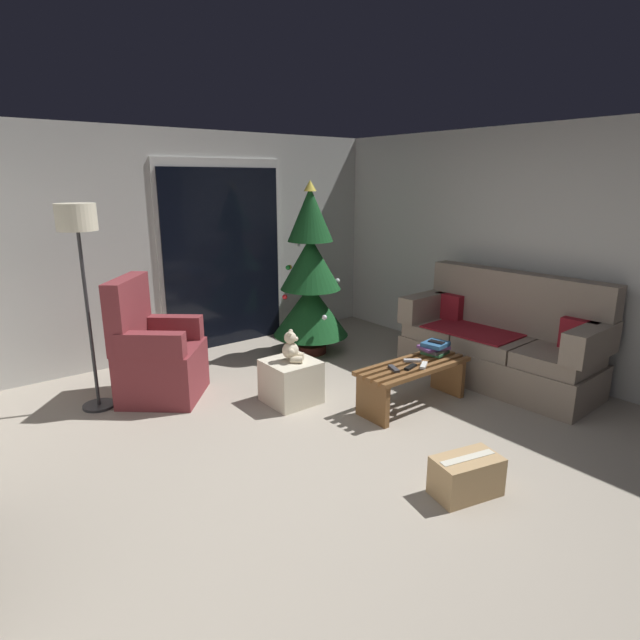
# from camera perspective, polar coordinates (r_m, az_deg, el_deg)

# --- Properties ---
(ground_plane) EXTENTS (7.00, 7.00, 0.00)m
(ground_plane) POSITION_cam_1_polar(r_m,az_deg,el_deg) (3.86, 1.76, -15.51)
(ground_plane) COLOR #9E9384
(wall_back) EXTENTS (5.72, 0.12, 2.50)m
(wall_back) POSITION_cam_1_polar(r_m,az_deg,el_deg) (6.03, -17.16, 7.75)
(wall_back) COLOR beige
(wall_back) RESTS_ON ground
(wall_right) EXTENTS (0.12, 6.00, 2.50)m
(wall_right) POSITION_cam_1_polar(r_m,az_deg,el_deg) (5.64, 25.05, 6.50)
(wall_right) COLOR beige
(wall_right) RESTS_ON ground
(patio_door_frame) EXTENTS (1.60, 0.02, 2.20)m
(patio_door_frame) POSITION_cam_1_polar(r_m,az_deg,el_deg) (6.28, -10.61, 7.05)
(patio_door_frame) COLOR silver
(patio_door_frame) RESTS_ON ground
(patio_door_glass) EXTENTS (1.50, 0.02, 2.10)m
(patio_door_glass) POSITION_cam_1_polar(r_m,az_deg,el_deg) (6.27, -10.51, 6.59)
(patio_door_glass) COLOR black
(patio_door_glass) RESTS_ON ground
(couch) EXTENTS (0.88, 1.98, 1.08)m
(couch) POSITION_cam_1_polar(r_m,az_deg,el_deg) (5.46, 19.28, -2.32)
(couch) COLOR gray
(couch) RESTS_ON ground
(coffee_table) EXTENTS (1.10, 0.40, 0.40)m
(coffee_table) POSITION_cam_1_polar(r_m,az_deg,el_deg) (4.69, 10.20, -6.31)
(coffee_table) COLOR brown
(coffee_table) RESTS_ON ground
(remote_graphite) EXTENTS (0.10, 0.16, 0.02)m
(remote_graphite) POSITION_cam_1_polar(r_m,az_deg,el_deg) (4.48, 8.14, -5.33)
(remote_graphite) COLOR #333338
(remote_graphite) RESTS_ON coffee_table
(remote_silver) EXTENTS (0.15, 0.13, 0.02)m
(remote_silver) POSITION_cam_1_polar(r_m,az_deg,el_deg) (4.70, 10.17, -4.41)
(remote_silver) COLOR #ADADB2
(remote_silver) RESTS_ON coffee_table
(remote_white) EXTENTS (0.16, 0.12, 0.02)m
(remote_white) POSITION_cam_1_polar(r_m,az_deg,el_deg) (4.60, 11.36, -4.91)
(remote_white) COLOR silver
(remote_white) RESTS_ON coffee_table
(remote_black) EXTENTS (0.16, 0.08, 0.02)m
(remote_black) POSITION_cam_1_polar(r_m,az_deg,el_deg) (4.54, 9.95, -5.12)
(remote_black) COLOR black
(remote_black) RESTS_ON coffee_table
(book_stack) EXTENTS (0.29, 0.25, 0.12)m
(book_stack) POSITION_cam_1_polar(r_m,az_deg,el_deg) (4.92, 12.51, -3.02)
(book_stack) COLOR #337042
(book_stack) RESTS_ON coffee_table
(cell_phone) EXTENTS (0.10, 0.16, 0.01)m
(cell_phone) POSITION_cam_1_polar(r_m,az_deg,el_deg) (4.89, 12.72, -2.37)
(cell_phone) COLOR black
(cell_phone) RESTS_ON book_stack
(christmas_tree) EXTENTS (0.87, 0.87, 1.96)m
(christmas_tree) POSITION_cam_1_polar(r_m,az_deg,el_deg) (5.88, -1.05, 4.47)
(christmas_tree) COLOR #4C1E19
(christmas_tree) RESTS_ON ground
(armchair) EXTENTS (0.97, 0.96, 1.13)m
(armchair) POSITION_cam_1_polar(r_m,az_deg,el_deg) (4.99, -17.65, -3.81)
(armchair) COLOR maroon
(armchair) RESTS_ON ground
(floor_lamp) EXTENTS (0.32, 0.32, 1.78)m
(floor_lamp) POSITION_cam_1_polar(r_m,az_deg,el_deg) (4.73, -25.06, 8.20)
(floor_lamp) COLOR #2D2D30
(floor_lamp) RESTS_ON ground
(ottoman) EXTENTS (0.44, 0.44, 0.39)m
(ottoman) POSITION_cam_1_polar(r_m,az_deg,el_deg) (4.74, -3.23, -6.76)
(ottoman) COLOR beige
(ottoman) RESTS_ON ground
(teddy_bear_cream) EXTENTS (0.22, 0.21, 0.29)m
(teddy_bear_cream) POSITION_cam_1_polar(r_m,az_deg,el_deg) (4.62, -3.16, -3.11)
(teddy_bear_cream) COLOR beige
(teddy_bear_cream) RESTS_ON ottoman
(cardboard_box_taped_mid_floor) EXTENTS (0.48, 0.34, 0.26)m
(cardboard_box_taped_mid_floor) POSITION_cam_1_polar(r_m,az_deg,el_deg) (3.59, 15.82, -16.21)
(cardboard_box_taped_mid_floor) COLOR tan
(cardboard_box_taped_mid_floor) RESTS_ON ground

